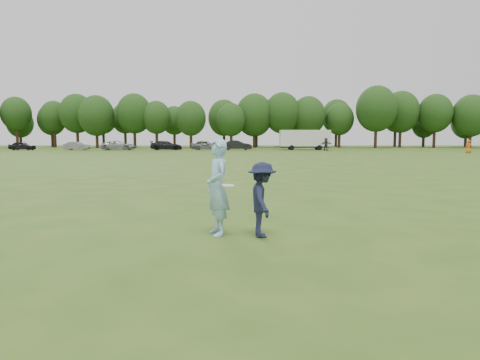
{
  "coord_description": "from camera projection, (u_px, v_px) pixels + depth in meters",
  "views": [
    {
      "loc": [
        0.97,
        -8.95,
        2.11
      ],
      "look_at": [
        0.86,
        1.07,
        1.1
      ],
      "focal_mm": 32.0,
      "sensor_mm": 36.0,
      "label": 1
    }
  ],
  "objects": [
    {
      "name": "defender",
      "position": [
        262.0,
        200.0,
        9.0
      ],
      "size": [
        0.69,
        1.08,
        1.59
      ],
      "primitive_type": "imported",
      "rotation": [
        0.0,
        0.0,
        1.67
      ],
      "color": "#1A1E39",
      "rests_on": "ground"
    },
    {
      "name": "player_far_c",
      "position": [
        469.0,
        147.0,
        55.22
      ],
      "size": [
        0.97,
        0.77,
        1.73
      ],
      "primitive_type": "imported",
      "rotation": [
        0.0,
        0.0,
        2.85
      ],
      "color": "#D55A19",
      "rests_on": "ground"
    },
    {
      "name": "car_b",
      "position": [
        77.0,
        146.0,
        68.15
      ],
      "size": [
        4.15,
        1.79,
        1.33
      ],
      "primitive_type": "imported",
      "rotation": [
        0.0,
        0.0,
        1.47
      ],
      "color": "slate",
      "rests_on": "ground"
    },
    {
      "name": "thrower",
      "position": [
        217.0,
        187.0,
        9.18
      ],
      "size": [
        0.74,
        0.88,
        2.07
      ],
      "primitive_type": "imported",
      "rotation": [
        0.0,
        0.0,
        -1.19
      ],
      "color": "#97C7E9",
      "rests_on": "ground"
    },
    {
      "name": "treeline",
      "position": [
        254.0,
        116.0,
        84.97
      ],
      "size": [
        130.35,
        18.39,
        11.74
      ],
      "color": "#332114",
      "rests_on": "ground"
    },
    {
      "name": "car_c",
      "position": [
        118.0,
        145.0,
        68.37
      ],
      "size": [
        5.43,
        2.69,
        1.48
      ],
      "primitive_type": "imported",
      "rotation": [
        0.0,
        0.0,
        1.62
      ],
      "color": "#A0A1A5",
      "rests_on": "ground"
    },
    {
      "name": "car_d",
      "position": [
        166.0,
        145.0,
        68.66
      ],
      "size": [
        5.15,
        2.26,
        1.47
      ],
      "primitive_type": "imported",
      "rotation": [
        0.0,
        0.0,
        1.61
      ],
      "color": "black",
      "rests_on": "ground"
    },
    {
      "name": "player_far_d",
      "position": [
        326.0,
        144.0,
        64.96
      ],
      "size": [
        1.91,
        1.13,
        1.96
      ],
      "primitive_type": "imported",
      "rotation": [
        0.0,
        0.0,
        0.33
      ],
      "color": "#292929",
      "rests_on": "ground"
    },
    {
      "name": "car_a",
      "position": [
        22.0,
        146.0,
        67.98
      ],
      "size": [
        4.03,
        1.7,
        1.36
      ],
      "primitive_type": "imported",
      "rotation": [
        0.0,
        0.0,
        1.6
      ],
      "color": "black",
      "rests_on": "ground"
    },
    {
      "name": "car_e",
      "position": [
        205.0,
        145.0,
        69.0
      ],
      "size": [
        4.66,
        2.17,
        1.54
      ],
      "primitive_type": "imported",
      "rotation": [
        0.0,
        0.0,
        1.49
      ],
      "color": "slate",
      "rests_on": "ground"
    },
    {
      "name": "field_cone",
      "position": [
        421.0,
        154.0,
        49.05
      ],
      "size": [
        0.28,
        0.28,
        0.3
      ],
      "primitive_type": "cone",
      "color": "#F7530D",
      "rests_on": "ground"
    },
    {
      "name": "ground",
      "position": [
        199.0,
        236.0,
        9.12
      ],
      "size": [
        200.0,
        200.0,
        0.0
      ],
      "primitive_type": "plane",
      "color": "#2C5116",
      "rests_on": "ground"
    },
    {
      "name": "disc_in_play",
      "position": [
        228.0,
        186.0,
        8.85
      ],
      "size": [
        0.33,
        0.33,
        0.05
      ],
      "color": "white",
      "rests_on": "ground"
    },
    {
      "name": "car_f",
      "position": [
        237.0,
        145.0,
        68.4
      ],
      "size": [
        4.76,
        1.76,
        1.55
      ],
      "primitive_type": "imported",
      "rotation": [
        0.0,
        0.0,
        1.6
      ],
      "color": "black",
      "rests_on": "ground"
    },
    {
      "name": "cargo_trailer",
      "position": [
        305.0,
        139.0,
        68.93
      ],
      "size": [
        9.0,
        2.75,
        3.2
      ],
      "color": "white",
      "rests_on": "ground"
    }
  ]
}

